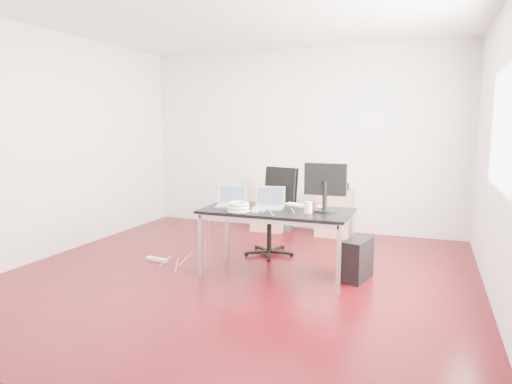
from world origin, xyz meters
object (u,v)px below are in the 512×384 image
(desk, at_px, (277,214))
(office_chair, at_px, (274,207))
(filing_cabinet_left, at_px, (270,208))
(filing_cabinet_right, at_px, (335,212))
(pc_tower, at_px, (358,259))

(desk, distance_m, office_chair, 0.86)
(desk, relative_size, office_chair, 1.48)
(desk, bearing_deg, filing_cabinet_left, 110.74)
(desk, bearing_deg, filing_cabinet_right, 83.37)
(desk, distance_m, filing_cabinet_left, 2.22)
(desk, distance_m, filing_cabinet_right, 2.10)
(office_chair, relative_size, filing_cabinet_right, 1.54)
(filing_cabinet_left, bearing_deg, desk, -69.26)
(desk, height_order, filing_cabinet_left, desk)
(pc_tower, bearing_deg, filing_cabinet_right, 120.58)
(desk, bearing_deg, office_chair, 110.79)
(filing_cabinet_right, bearing_deg, desk, -96.63)
(office_chair, relative_size, filing_cabinet_left, 1.54)
(desk, xyz_separation_m, pc_tower, (0.86, 0.15, -0.46))
(office_chair, distance_m, filing_cabinet_right, 1.39)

